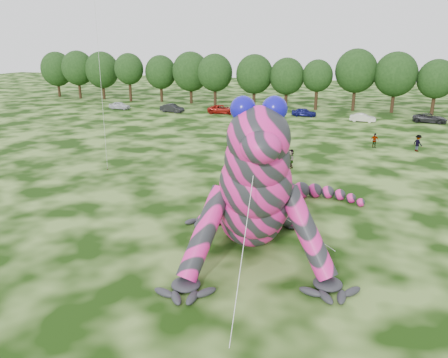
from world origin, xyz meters
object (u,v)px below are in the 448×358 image
car_0 (120,106)px  tree_0 (57,74)px  tree_10 (355,80)px  car_1 (172,108)px  car_3 (255,112)px  car_2 (223,109)px  spectator_3 (374,140)px  spectator_5 (291,158)px  tree_4 (161,79)px  spectator_2 (418,143)px  tree_2 (102,75)px  tree_12 (435,87)px  tree_9 (317,85)px  tree_11 (395,83)px  tree_8 (287,83)px  tree_1 (78,75)px  tree_3 (129,78)px  tree_6 (215,80)px  car_6 (430,118)px  spectator_1 (230,139)px  tree_7 (254,81)px  tree_5 (191,78)px  inflatable_gecko (251,165)px  car_5 (363,118)px

car_0 → tree_0: bearing=60.6°
tree_0 → tree_10: bearing=-0.6°
car_1 → car_3: bearing=-75.6°
tree_10 → car_1: bearing=-158.2°
car_2 → spectator_3: bearing=-132.5°
spectator_5 → tree_0: bearing=-154.7°
tree_4 → spectator_2: tree_4 is taller
tree_2 → tree_12: tree_2 is taller
tree_0 → tree_9: bearing=-1.9°
tree_11 → spectator_5: (-10.56, -38.98, -4.12)m
tree_8 → tree_2: bearing=177.4°
tree_10 → car_3: (-14.88, -11.05, -4.60)m
tree_1 → tree_4: tree_1 is taller
tree_8 → tree_10: size_ratio=0.85×
tree_3 → tree_6: 18.16m
car_2 → car_6: 32.11m
tree_1 → spectator_2: tree_1 is taller
tree_9 → tree_10: bearing=11.0°
spectator_1 → car_3: bearing=-26.1°
tree_2 → tree_7: (32.94, -1.96, -0.08)m
car_3 → tree_8: bearing=-25.4°
tree_10 → tree_1: bearing=-179.5°
tree_11 → spectator_1: (-18.78, -32.46, -4.15)m
tree_6 → spectator_1: bearing=-67.9°
tree_2 → car_1: bearing=-29.5°
tree_1 → tree_5: tree_1 is taller
tree_2 → car_6: size_ratio=1.99×
tree_2 → tree_9: tree_2 is taller
tree_7 → spectator_5: tree_7 is taller
tree_8 → tree_6: bearing=-178.7°
tree_1 → car_1: tree_1 is taller
tree_9 → car_6: size_ratio=1.79×
spectator_5 → tree_4: bearing=-170.3°
tree_1 → tree_12: 68.37m
tree_0 → tree_6: 37.09m
tree_4 → car_0: 12.46m
tree_5 → tree_10: size_ratio=0.93×
tree_10 → tree_8: bearing=-172.2°
spectator_1 → spectator_5: 10.49m
inflatable_gecko → car_3: bearing=85.2°
tree_5 → tree_6: (5.57, -1.75, -0.15)m
tree_3 → tree_8: size_ratio=1.06×
car_0 → car_5: (41.63, 0.21, -0.03)m
tree_12 → spectator_3: tree_12 is taller
tree_10 → spectator_3: size_ratio=6.34×
car_0 → tree_3: bearing=18.0°
tree_5 → car_0: size_ratio=2.56×
spectator_3 → spectator_1: bearing=-179.8°
tree_1 → tree_6: size_ratio=1.03×
tree_2 → tree_7: bearing=-3.4°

